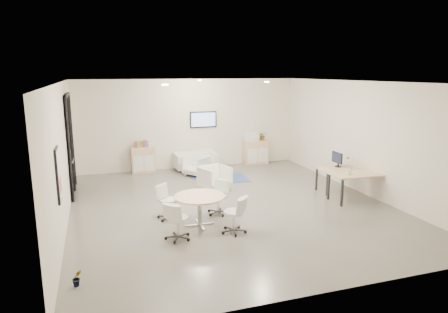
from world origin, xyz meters
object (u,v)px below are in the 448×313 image
object	(u,v)px
desk_front	(357,176)
sideboard_right	(256,152)
armchair_right	(215,177)
round_table	(200,199)
desk_rear	(341,170)
armchair_left	(196,165)
loveseat	(195,161)
sideboard_left	(143,160)

from	to	relation	value
desk_front	sideboard_right	bearing A→B (deg)	103.92
armchair_right	round_table	world-z (taller)	armchair_right
armchair_right	desk_rear	xyz separation A→B (m)	(3.49, -1.22, 0.22)
armchair_right	round_table	bearing A→B (deg)	-131.33
armchair_left	desk_rear	xyz separation A→B (m)	(3.58, -3.07, 0.25)
sideboard_right	armchair_left	bearing A→B (deg)	-159.53
sideboard_right	loveseat	xyz separation A→B (m)	(-2.39, -0.13, -0.16)
sideboard_left	desk_front	world-z (taller)	sideboard_left
sideboard_left	sideboard_right	size ratio (longest dim) A/B	0.98
sideboard_right	armchair_right	distance (m)	3.74
loveseat	armchair_left	bearing A→B (deg)	-105.00
armchair_right	round_table	size ratio (longest dim) A/B	0.69
armchair_right	round_table	xyz separation A→B (m)	(-1.13, -2.55, 0.22)
round_table	sideboard_right	bearing A→B (deg)	56.15
armchair_left	armchair_right	world-z (taller)	armchair_right
loveseat	armchair_right	size ratio (longest dim) A/B	1.90
sideboard_right	armchair_left	distance (m)	2.73
armchair_right	desk_front	world-z (taller)	armchair_right
loveseat	round_table	size ratio (longest dim) A/B	1.31
sideboard_left	sideboard_right	xyz separation A→B (m)	(4.22, -0.01, 0.01)
loveseat	armchair_right	world-z (taller)	armchair_right
desk_rear	round_table	world-z (taller)	round_table
round_table	armchair_left	bearing A→B (deg)	76.75
armchair_left	loveseat	bearing A→B (deg)	129.93
desk_rear	round_table	bearing A→B (deg)	-164.09
loveseat	desk_front	bearing A→B (deg)	-59.12
desk_rear	round_table	xyz separation A→B (m)	(-4.62, -1.33, -0.00)
loveseat	sideboard_right	bearing A→B (deg)	-0.76
loveseat	round_table	xyz separation A→B (m)	(-1.20, -5.23, 0.32)
sideboard_left	armchair_right	world-z (taller)	sideboard_left
sideboard_left	armchair_left	distance (m)	1.92
desk_rear	round_table	distance (m)	4.80
sideboard_left	round_table	distance (m)	5.41
desk_rear	desk_front	bearing A→B (deg)	-96.19
sideboard_left	desk_rear	size ratio (longest dim) A/B	0.67
loveseat	desk_rear	distance (m)	5.19
armchair_right	sideboard_right	bearing A→B (deg)	31.30
sideboard_right	desk_front	xyz separation A→B (m)	(0.93, -4.93, 0.22)
sideboard_left	loveseat	xyz separation A→B (m)	(1.82, -0.14, -0.15)
armchair_left	desk_rear	size ratio (longest dim) A/B	0.56
armchair_left	sideboard_right	bearing A→B (deg)	71.62
armchair_left	desk_front	bearing A→B (deg)	2.39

